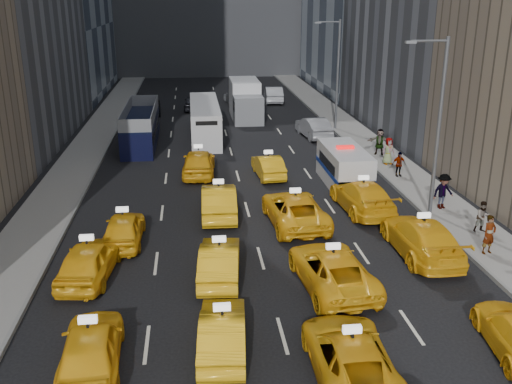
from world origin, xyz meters
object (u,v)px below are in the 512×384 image
at_px(double_decker, 141,126).
at_px(box_truck, 246,100).
at_px(pedestrian_0, 489,234).
at_px(nypd_van, 344,167).
at_px(city_bus, 205,120).

distance_m(double_decker, box_truck, 12.49).
xyz_separation_m(box_truck, pedestrian_0, (7.62, -30.74, -0.65)).
height_order(nypd_van, box_truck, box_truck).
bearing_deg(city_bus, nypd_van, -51.79).
height_order(city_bus, pedestrian_0, city_bus).
xyz_separation_m(nypd_van, double_decker, (-12.80, 11.50, 0.33)).
height_order(double_decker, city_bus, double_decker).
bearing_deg(nypd_van, pedestrian_0, -78.27).
bearing_deg(nypd_van, double_decker, 130.46).
distance_m(double_decker, pedestrian_0, 27.43).
xyz_separation_m(city_bus, box_truck, (3.96, 7.07, 0.33)).
bearing_deg(pedestrian_0, double_decker, 110.01).
height_order(double_decker, pedestrian_0, double_decker).
height_order(box_truck, pedestrian_0, box_truck).
bearing_deg(double_decker, box_truck, 49.24).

